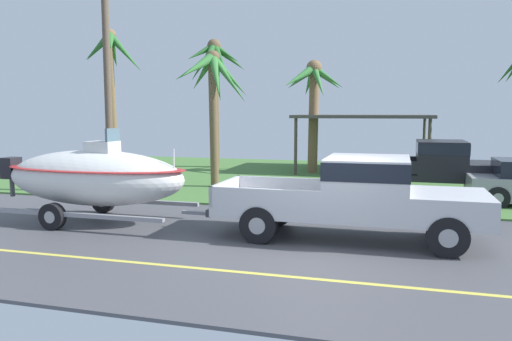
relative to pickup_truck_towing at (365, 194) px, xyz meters
name	(u,v)px	position (x,y,z in m)	size (l,w,h in m)	color
ground	(354,189)	(-0.86, 7.31, -1.03)	(36.00, 22.00, 0.11)	#4C4C51
pickup_truck_towing	(365,194)	(0.00, 0.00, 0.00)	(6.00, 2.07, 1.82)	silver
boat_on_trailer	(94,177)	(-6.76, 0.00, 0.12)	(6.05, 2.36, 2.39)	gray
parked_pickup_background	(440,164)	(2.02, 6.97, 0.00)	(5.45, 2.16, 1.83)	black
carport_awning	(364,118)	(-0.91, 12.84, 1.51)	(6.07, 4.99, 2.66)	#4C4238
palm_tree_near_left	(112,65)	(-11.10, 7.98, 3.73)	(2.54, 2.81, 6.27)	brown
palm_tree_mid	(313,91)	(-3.11, 11.52, 2.71)	(2.76, 3.44, 5.12)	brown
palm_tree_far_left	(215,72)	(-8.11, 12.37, 3.73)	(2.70, 3.71, 6.34)	brown
palm_tree_far_right	(213,84)	(-5.83, 6.06, 2.78)	(2.83, 3.10, 5.00)	brown
utility_pole	(107,71)	(-8.83, 4.02, 3.13)	(0.24, 1.80, 8.01)	brown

